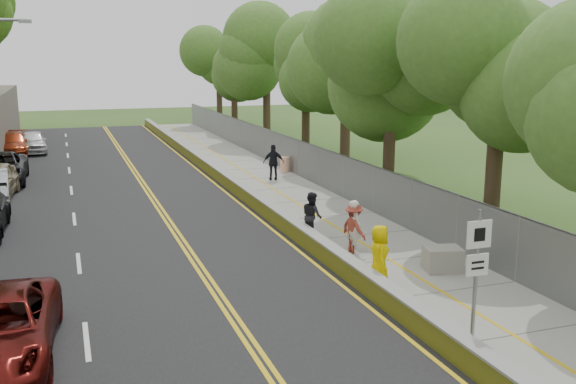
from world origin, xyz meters
TOP-DOWN VIEW (x-y plane):
  - ground at (0.00, 0.00)m, footprint 140.00×140.00m
  - road at (-5.40, 15.00)m, footprint 11.20×66.00m
  - sidewalk at (2.55, 15.00)m, footprint 4.20×66.00m
  - jersey_barrier at (0.25, 15.00)m, footprint 0.42×66.00m
  - chainlink_fence at (4.65, 15.00)m, footprint 0.04×66.00m
  - trees_fenceside at (7.00, 15.00)m, footprint 7.00×66.00m
  - signpost at (1.05, -3.02)m, footprint 0.62×0.09m
  - construction_barrel at (4.30, 19.37)m, footprint 0.52×0.52m
  - concrete_block at (3.20, 1.56)m, footprint 1.24×1.04m
  - car_7 at (-10.60, 31.77)m, footprint 2.07×4.99m
  - car_8 at (-9.39, 32.13)m, footprint 1.96×4.42m
  - painter_0 at (0.75, 1.00)m, footprint 0.78×0.99m
  - painter_1 at (1.45, 4.12)m, footprint 0.50×0.70m
  - painter_2 at (0.75, 6.14)m, footprint 0.70×0.87m
  - painter_3 at (1.45, 4.15)m, footprint 0.86×1.19m
  - person_far at (2.94, 17.21)m, footprint 1.18×0.69m

SIDE VIEW (x-z plane):
  - ground at x=0.00m, z-range 0.00..0.00m
  - road at x=-5.40m, z-range 0.00..0.04m
  - sidewalk at x=2.55m, z-range 0.00..0.05m
  - jersey_barrier at x=0.25m, z-range 0.00..0.60m
  - concrete_block at x=3.20m, z-range 0.05..0.77m
  - construction_barrel at x=4.30m, z-range 0.05..0.90m
  - car_7 at x=-10.60m, z-range 0.04..1.48m
  - car_8 at x=-9.39m, z-range 0.04..1.52m
  - painter_3 at x=1.45m, z-range 0.05..1.70m
  - painter_2 at x=0.75m, z-range 0.05..1.75m
  - painter_0 at x=0.75m, z-range 0.05..1.82m
  - painter_1 at x=1.45m, z-range 0.05..1.83m
  - person_far at x=2.94m, z-range 0.05..1.93m
  - chainlink_fence at x=4.65m, z-range 0.00..2.00m
  - signpost at x=1.05m, z-range 0.41..3.51m
  - trees_fenceside at x=7.00m, z-range 0.00..14.00m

